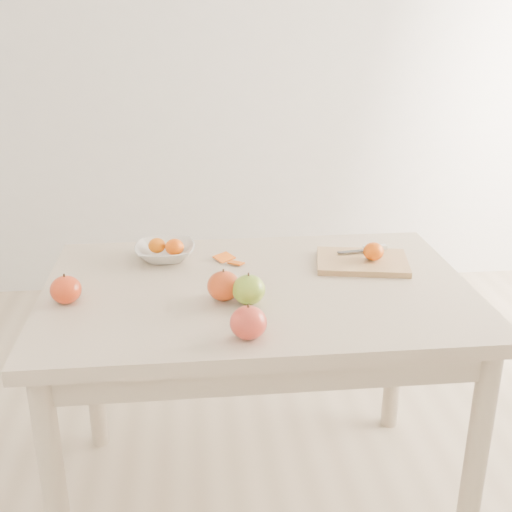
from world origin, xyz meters
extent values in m
plane|color=#C6B293|center=(0.00, 0.00, 0.00)|extent=(3.50, 3.50, 0.00)
plane|color=white|center=(0.00, 1.75, 1.35)|extent=(3.50, 0.00, 3.50)
cube|color=#C7B196|center=(0.00, 0.00, 0.73)|extent=(1.20, 0.80, 0.04)
cylinder|color=#BCAA8E|center=(-0.54, 0.34, 0.35)|extent=(0.06, 0.06, 0.71)
cylinder|color=#BCAA8E|center=(0.54, 0.34, 0.35)|extent=(0.06, 0.06, 0.71)
cylinder|color=#BCAA8E|center=(-0.54, -0.34, 0.35)|extent=(0.06, 0.06, 0.71)
cylinder|color=#BCAA8E|center=(0.54, -0.34, 0.35)|extent=(0.06, 0.06, 0.71)
cube|color=tan|center=(0.33, 0.12, 0.76)|extent=(0.30, 0.25, 0.02)
ellipsoid|color=#D44C07|center=(0.36, 0.11, 0.80)|extent=(0.06, 0.06, 0.05)
imported|color=silver|center=(-0.26, 0.24, 0.77)|extent=(0.19, 0.19, 0.05)
ellipsoid|color=#DF5E07|center=(-0.29, 0.25, 0.79)|extent=(0.05, 0.05, 0.05)
ellipsoid|color=#E16007|center=(-0.23, 0.22, 0.79)|extent=(0.06, 0.06, 0.05)
cube|color=#D9580F|center=(-0.08, 0.21, 0.75)|extent=(0.07, 0.07, 0.01)
cube|color=#C9520E|center=(-0.05, 0.17, 0.75)|extent=(0.06, 0.05, 0.01)
cube|color=silver|center=(0.39, 0.20, 0.78)|extent=(0.08, 0.03, 0.01)
cube|color=#35383D|center=(0.31, 0.17, 0.78)|extent=(0.10, 0.03, 0.00)
ellipsoid|color=#558718|center=(-0.04, -0.11, 0.79)|extent=(0.09, 0.09, 0.08)
ellipsoid|color=maroon|center=(-0.06, -0.30, 0.79)|extent=(0.09, 0.09, 0.08)
ellipsoid|color=maroon|center=(-0.52, -0.06, 0.79)|extent=(0.08, 0.08, 0.07)
ellipsoid|color=maroon|center=(-0.10, -0.08, 0.79)|extent=(0.09, 0.09, 0.08)
camera|label=1|loc=(-0.18, -1.65, 1.48)|focal=45.00mm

